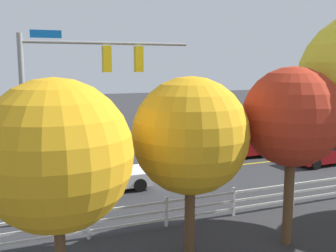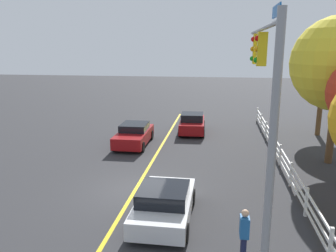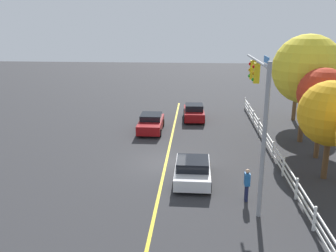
% 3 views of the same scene
% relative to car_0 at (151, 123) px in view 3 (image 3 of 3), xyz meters
% --- Properties ---
extents(ground_plane, '(120.00, 120.00, 0.00)m').
position_rel_car_0_xyz_m(ground_plane, '(7.14, 1.80, -0.68)').
color(ground_plane, '#2D2D30').
extents(lane_center_stripe, '(28.00, 0.16, 0.01)m').
position_rel_car_0_xyz_m(lane_center_stripe, '(3.14, 1.80, -0.68)').
color(lane_center_stripe, gold).
rests_on(lane_center_stripe, ground_plane).
extents(signal_assembly, '(6.54, 0.38, 7.19)m').
position_rel_car_0_xyz_m(signal_assembly, '(11.34, 6.59, 4.34)').
color(signal_assembly, gray).
rests_on(signal_assembly, ground_plane).
extents(car_0, '(4.38, 1.99, 1.39)m').
position_rel_car_0_xyz_m(car_0, '(0.00, 0.00, 0.00)').
color(car_0, maroon).
rests_on(car_0, ground_plane).
extents(car_1, '(4.10, 2.05, 1.35)m').
position_rel_car_0_xyz_m(car_1, '(9.52, 3.51, -0.03)').
color(car_1, silver).
rests_on(car_1, ground_plane).
extents(car_2, '(4.22, 2.01, 1.48)m').
position_rel_car_0_xyz_m(car_2, '(-3.86, 3.48, 0.02)').
color(car_2, maroon).
rests_on(car_2, ground_plane).
extents(pedestrian, '(0.40, 0.26, 1.69)m').
position_rel_car_0_xyz_m(pedestrian, '(11.70, 6.22, 0.25)').
color(pedestrian, '#191E3F').
rests_on(pedestrian, ground_plane).
extents(white_rail_fence, '(26.10, 0.10, 1.15)m').
position_rel_car_0_xyz_m(white_rail_fence, '(4.14, 8.74, -0.08)').
color(white_rail_fence, white).
rests_on(white_rail_fence, ground_plane).
extents(tree_0, '(3.62, 3.62, 5.63)m').
position_rel_car_0_xyz_m(tree_0, '(8.59, 11.01, 3.13)').
color(tree_0, brown).
rests_on(tree_0, ground_plane).
extents(tree_1, '(4.93, 4.93, 7.87)m').
position_rel_car_0_xyz_m(tree_1, '(1.88, 11.47, 4.71)').
color(tree_1, brown).
rests_on(tree_1, ground_plane).
extents(tree_3, '(4.21, 4.21, 7.07)m').
position_rel_car_0_xyz_m(tree_3, '(-4.43, 12.57, 4.26)').
color(tree_3, brown).
rests_on(tree_3, ground_plane).
extents(tree_4, '(3.23, 3.23, 5.92)m').
position_rel_car_0_xyz_m(tree_4, '(5.26, 11.60, 3.60)').
color(tree_4, brown).
rests_on(tree_4, ground_plane).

